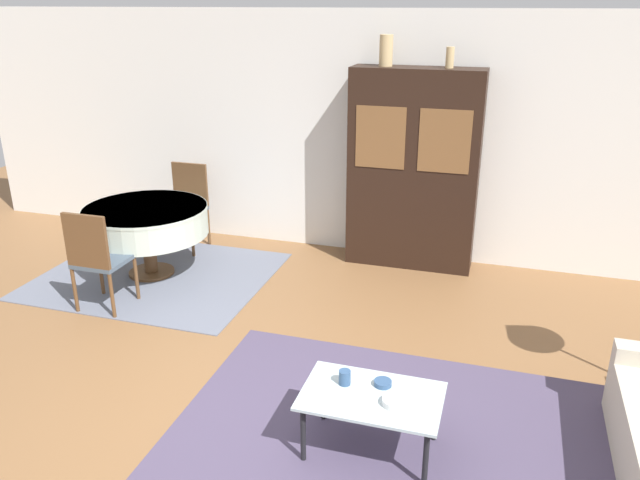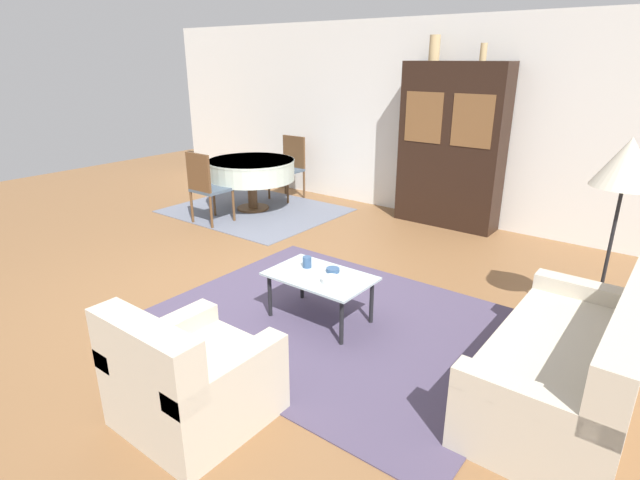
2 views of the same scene
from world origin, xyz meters
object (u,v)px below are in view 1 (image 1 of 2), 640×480
Objects in this scene: dining_chair_far at (187,202)px; cup at (345,377)px; coffee_table at (372,401)px; bowl_small at (383,383)px; bowl at (395,402)px; vase_tall at (386,50)px; dining_table at (146,221)px; display_cabinet at (413,170)px; dining_chair_near at (96,255)px; vase_short at (450,57)px.

cup is at bearing 133.14° from dining_chair_far.
bowl_small is at bearing 70.21° from coffee_table.
cup is (-0.20, 0.07, 0.10)m from coffee_table.
vase_tall reaches higher than bowl.
cup is 0.38m from bowl.
dining_table reaches higher than bowl_small.
display_cabinet is 3.32m from dining_chair_near.
dining_chair_far is (-2.89, 2.94, 0.18)m from coffee_table.
coffee_table is 2.88× the size of vase_tall.
dining_table is at bearing -156.36° from display_cabinet.
vase_short is at bearing 86.12° from cup.
bowl is (0.36, -0.12, -0.03)m from cup.
vase_tall is 0.65m from vase_short.
dining_table is at bearing -153.23° from vase_tall.
vase_short is at bearing 92.54° from bowl.
bowl_small is at bearing 122.75° from bowl.
display_cabinet is at bearing 97.78° from bowl.
display_cabinet is 21.67× the size of cup.
coffee_table is at bearing -84.92° from display_cabinet.
dining_table is 1.30× the size of dining_chair_near.
dining_table is 13.03× the size of cup.
vase_tall is at bearing 101.07° from coffee_table.
vase_tall is at bearing -173.13° from dining_chair_far.
dining_chair_far is 4.84× the size of vase_short.
vase_tall is at bearing -180.00° from vase_short.
dining_chair_far is at bearing -174.65° from vase_short.
dining_chair_near reaches higher than coffee_table.
bowl is 1.43× the size of bowl_small.
display_cabinet is at bearing 37.64° from dining_chair_near.
dining_chair_far is 3.18× the size of vase_tall.
cup is at bearing -93.88° from vase_short.
dining_table reaches higher than cup.
dining_chair_far is 8.53× the size of bowl_small.
dining_chair_far is (-2.60, -0.27, -0.51)m from display_cabinet.
coffee_table is at bearing -35.66° from dining_table.
dining_chair_far is 2.86m from vase_tall.
bowl_small is 0.57× the size of vase_short.
cup is (2.69, -2.87, -0.08)m from dining_chair_far.
bowl_small is (0.04, 0.12, 0.06)m from coffee_table.
dining_table is 3.52m from bowl_small.
dining_chair_far is 5.97× the size of bowl.
vase_tall is (2.26, 1.14, 1.69)m from dining_table.
dining_chair_near and dining_chair_far have the same top height.
dining_chair_near is at bearing 157.37° from coffee_table.
cup is at bearing -82.19° from vase_tall.
display_cabinet is at bearing -179.82° from vase_short.
cup is at bearing -166.84° from bowl_small.
coffee_table is 5.41× the size of bowl.
display_cabinet is 18.49× the size of bowl_small.
dining_table is 7.78× the size of bowl.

